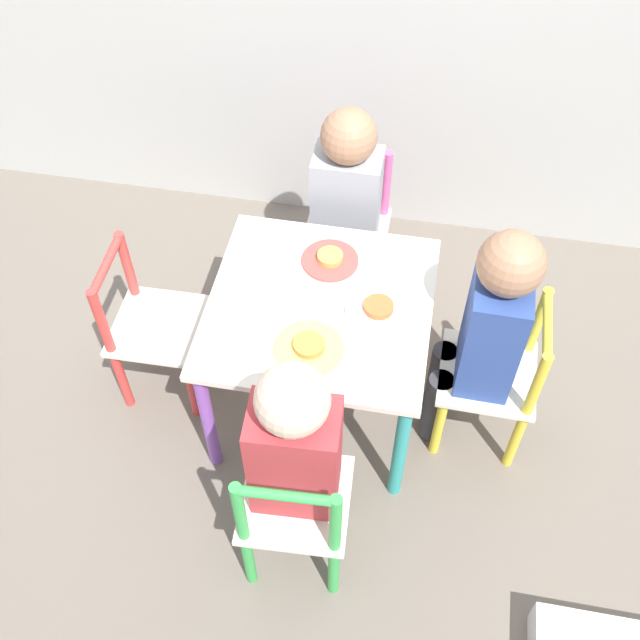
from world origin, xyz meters
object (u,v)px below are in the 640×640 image
chair_yellow (495,378)px  chair_red (153,328)px  child_back (346,199)px  plate_front (309,347)px  child_front (296,449)px  plate_back (330,259)px  chair_green (295,511)px  kids_table (320,320)px  child_right (486,327)px  plate_right (378,309)px  chair_pink (347,231)px

chair_yellow → chair_red: 0.98m
child_back → plate_front: size_ratio=4.21×
child_front → plate_back: (-0.02, 0.58, 0.01)m
chair_green → chair_red: (-0.52, 0.48, 0.00)m
kids_table → chair_yellow: 0.51m
child_right → plate_back: size_ratio=4.97×
chair_yellow → plate_right: (-0.34, 0.01, 0.21)m
chair_yellow → child_front: size_ratio=0.68×
plate_back → child_front: bearing=-87.7°
plate_right → child_front: bearing=-106.8°
child_right → plate_front: (-0.43, -0.15, 0.00)m
chair_red → kids_table: bearing=-90.0°
chair_pink → chair_green: size_ratio=1.00×
chair_yellow → child_front: 0.66m
child_front → child_right: (0.41, 0.42, 0.01)m
kids_table → child_right: size_ratio=0.75×
chair_red → plate_front: (0.49, -0.14, 0.21)m
child_back → child_front: size_ratio=0.98×
child_back → child_front: (0.02, -0.86, 0.01)m
chair_red → child_right: child_right is taller
chair_pink → plate_front: bearing=-90.0°
chair_pink → child_back: bearing=-90.0°
child_right → chair_red: bearing=-88.9°
chair_green → plate_front: chair_green is taller
kids_table → child_back: bearing=89.9°
chair_yellow → child_back: 0.68m
kids_table → plate_right: (0.15, 0.00, 0.08)m
chair_pink → plate_right: size_ratio=2.99×
child_back → plate_back: 0.28m
child_back → plate_back: bearing=-90.1°
child_right → plate_right: 0.28m
chair_pink → child_front: bearing=-88.5°
chair_yellow → plate_front: bearing=-72.6°
chair_yellow → child_right: bearing=-90.0°
chair_red → plate_right: chair_red is taller
chair_green → plate_right: bearing=-107.6°
kids_table → child_front: child_front is taller
child_front → child_right: 0.58m
kids_table → child_back: child_back is taller
child_back → child_front: 0.86m
child_front → chair_pink: bearing=-91.7°
chair_red → child_back: child_back is taller
kids_table → chair_red: (-0.49, -0.01, -0.13)m
kids_table → child_right: (0.43, -0.01, 0.07)m
chair_yellow → child_right: 0.22m
chair_pink → chair_yellow: 0.70m
child_right → plate_front: bearing=-70.3°
plate_back → child_back: bearing=89.8°
kids_table → chair_red: chair_red is taller
chair_pink → chair_yellow: bearing=-45.4°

